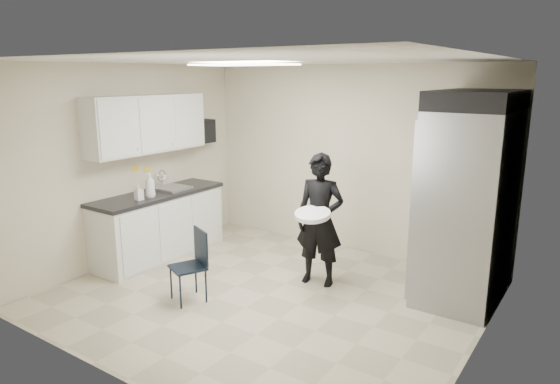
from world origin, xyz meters
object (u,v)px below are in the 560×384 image
Objects in this scene: folding_chair at (188,267)px; man_tuxedo at (320,220)px; commercial_fridge at (469,206)px; lower_counter at (160,226)px.

folding_chair is 1.62m from man_tuxedo.
commercial_fridge is 3.17m from folding_chair.
commercial_fridge reaches higher than folding_chair.
commercial_fridge is at bearing 15.88° from lower_counter.
lower_counter is 3.98m from commercial_fridge.
folding_chair is at bearing -137.61° from man_tuxedo.
man_tuxedo is (-1.52, -0.63, -0.26)m from commercial_fridge.
folding_chair is (1.31, -0.80, -0.04)m from lower_counter.
commercial_fridge is at bearing 12.02° from man_tuxedo.
commercial_fridge reaches higher than man_tuxedo.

